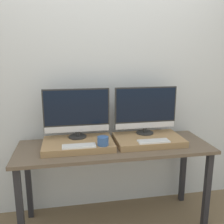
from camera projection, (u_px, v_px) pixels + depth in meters
The scene contains 9 objects.
wall_back at pixel (108, 85), 2.51m from camera, with size 8.00×0.04×2.60m.
workbench at pixel (115, 155), 2.29m from camera, with size 1.75×0.60×0.80m.
wooden_riser_left at pixel (78, 144), 2.23m from camera, with size 0.62×0.40×0.06m.
monitor_left at pixel (77, 112), 2.27m from camera, with size 0.60×0.17×0.46m.
keyboard_left at pixel (79, 146), 2.08m from camera, with size 0.28×0.10×0.01m.
mug at pixel (103, 141), 2.11m from camera, with size 0.10×0.10×0.08m.
wooden_riser_right at pixel (148, 140), 2.34m from camera, with size 0.62×0.40×0.06m.
monitor_right at pixel (146, 109), 2.38m from camera, with size 0.60×0.17×0.46m.
keyboard_right at pixel (153, 141), 2.20m from camera, with size 0.28×0.10×0.01m.
Camera 1 is at (-0.41, -1.80, 1.61)m, focal length 40.00 mm.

